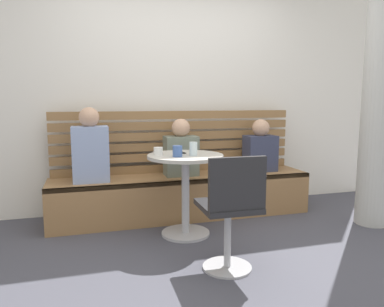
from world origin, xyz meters
TOP-DOWN VIEW (x-y plane):
  - ground at (0.00, 0.00)m, footprint 8.00×8.00m
  - back_wall at (0.00, 1.64)m, footprint 5.20×0.10m
  - concrete_pillar at (1.75, 0.45)m, footprint 0.32×0.32m
  - booth_bench at (0.00, 1.20)m, footprint 2.70×0.52m
  - booth_backrest at (0.00, 1.44)m, footprint 2.65×0.04m
  - cafe_table at (-0.12, 0.67)m, footprint 0.68×0.68m
  - white_chair at (-0.01, -0.14)m, footprint 0.41×0.41m
  - person_adult at (-0.92, 1.17)m, footprint 0.34×0.22m
  - person_child_left at (0.90, 1.22)m, footprint 0.34×0.22m
  - person_child_middle at (-0.01, 1.22)m, footprint 0.34×0.22m
  - cup_ceramic_white at (-0.35, 0.72)m, footprint 0.08×0.08m
  - cup_espresso_small at (-0.13, 0.93)m, footprint 0.06×0.06m
  - cup_glass_tall at (-0.06, 0.60)m, footprint 0.07×0.07m
  - cup_mug_blue at (-0.21, 0.58)m, footprint 0.08×0.08m
  - phone_on_table at (-0.14, 0.80)m, footprint 0.09×0.15m

SIDE VIEW (x-z plane):
  - ground at x=0.00m, z-range 0.00..0.00m
  - booth_bench at x=0.00m, z-range 0.00..0.44m
  - white_chair at x=-0.01m, z-range 0.04..0.89m
  - cafe_table at x=-0.12m, z-range 0.15..0.89m
  - person_child_left at x=0.90m, z-range 0.40..0.98m
  - person_child_middle at x=-0.01m, z-range 0.40..1.00m
  - phone_on_table at x=-0.14m, z-range 0.74..0.75m
  - person_adult at x=-0.92m, z-range 0.40..1.12m
  - cup_espresso_small at x=-0.13m, z-range 0.74..0.79m
  - cup_ceramic_white at x=-0.35m, z-range 0.74..0.81m
  - booth_backrest at x=0.00m, z-range 0.44..1.11m
  - cup_mug_blue at x=-0.21m, z-range 0.74..0.83m
  - cup_glass_tall at x=-0.06m, z-range 0.74..0.86m
  - concrete_pillar at x=1.75m, z-range 0.00..2.80m
  - back_wall at x=0.00m, z-range 0.00..2.90m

